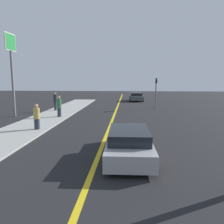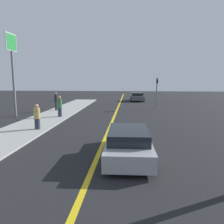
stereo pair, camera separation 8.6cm
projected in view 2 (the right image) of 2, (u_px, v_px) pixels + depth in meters
road_center_line at (113, 119)px, 17.91m from camera, size 0.20×60.00×0.01m
sidewalk_left at (44, 120)px, 17.25m from camera, size 3.17×33.80×0.10m
car_near_right_lane at (128, 143)px, 9.15m from camera, size 2.01×4.55×1.22m
car_ahead_center at (137, 97)px, 32.58m from camera, size 2.02×3.91×1.24m
pedestrian_mid_group at (37, 117)px, 13.77m from camera, size 0.40×0.40×1.60m
pedestrian_far_standing at (60, 106)px, 18.35m from camera, size 0.38×0.38×1.75m
pedestrian_by_sign at (56, 101)px, 22.13m from camera, size 0.33×0.33×1.80m
traffic_light at (157, 90)px, 23.95m from camera, size 0.18×0.40×3.35m
roadside_sign at (12, 57)px, 18.41m from camera, size 0.20×1.64×7.01m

